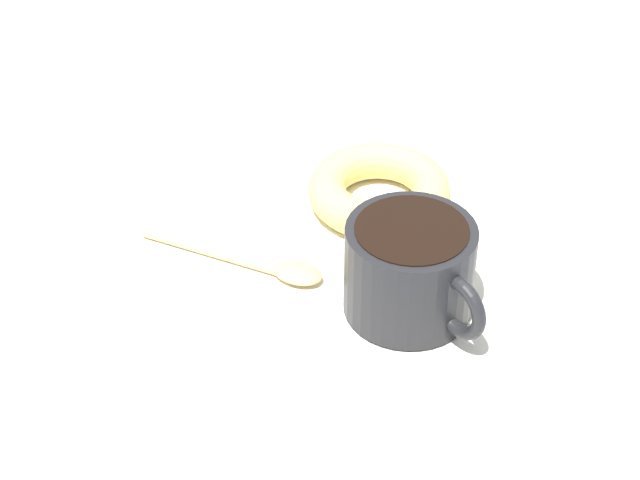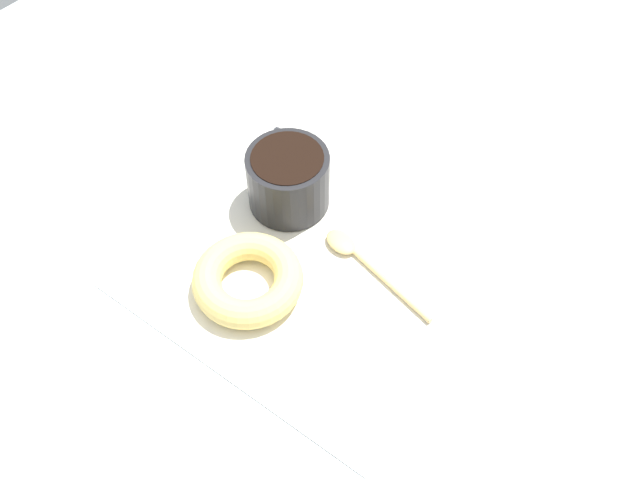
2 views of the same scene
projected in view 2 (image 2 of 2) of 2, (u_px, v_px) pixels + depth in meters
ground_plane at (336, 249)px, 74.06cm from camera, size 120.00×120.00×2.00cm
napkin at (320, 253)px, 72.34cm from camera, size 34.72×34.72×0.30cm
coffee_cup at (288, 178)px, 73.63cm from camera, size 8.86×10.13×6.65cm
donut at (248, 279)px, 68.50cm from camera, size 10.77×10.77×2.86cm
spoon at (357, 253)px, 71.63cm from camera, size 3.71×14.30×0.90cm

